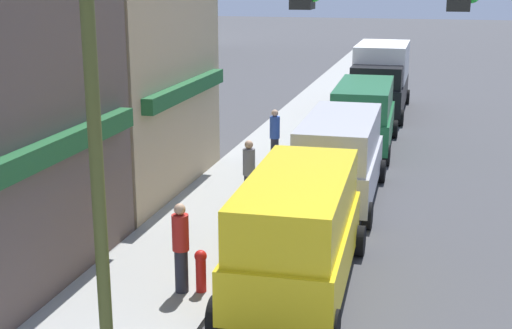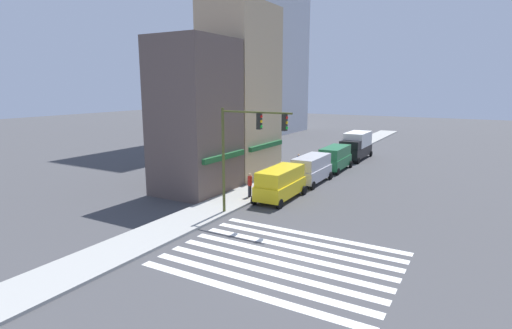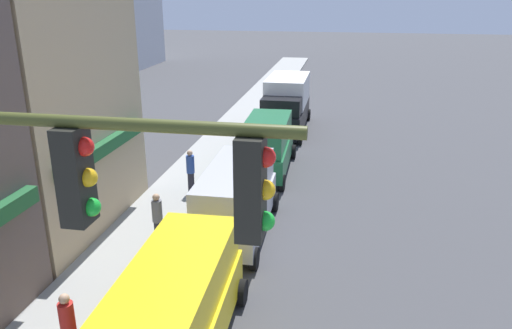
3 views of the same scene
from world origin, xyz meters
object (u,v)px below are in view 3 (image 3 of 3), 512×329
at_px(van_yellow, 177,304).
at_px(van_silver, 236,198).
at_px(traffic_signal, 6,278).
at_px(pedestrian_red_jacket, 69,329).
at_px(pedestrian_grey_coat, 158,219).
at_px(pedestrian_blue_shirt, 191,171).
at_px(van_green, 266,144).
at_px(box_truck_black, 286,103).

distance_m(van_yellow, van_silver, 5.93).
relative_size(traffic_signal, pedestrian_red_jacket, 3.87).
bearing_deg(pedestrian_grey_coat, pedestrian_blue_shirt, 114.46).
bearing_deg(van_green, van_yellow, 178.35).
height_order(van_green, pedestrian_grey_coat, van_green).
xyz_separation_m(traffic_signal, pedestrian_grey_coat, (9.21, 2.12, -3.86)).
height_order(van_silver, van_green, same).
bearing_deg(pedestrian_red_jacket, box_truck_black, -88.01).
bearing_deg(pedestrian_blue_shirt, van_green, 114.33).
height_order(van_yellow, van_silver, same).
xyz_separation_m(van_yellow, van_green, (12.08, 0.00, 0.00)).
bearing_deg(pedestrian_red_jacket, van_green, -91.18).
distance_m(traffic_signal, pedestrian_blue_shirt, 14.30).
height_order(van_silver, box_truck_black, box_truck_black).
bearing_deg(pedestrian_grey_coat, pedestrian_red_jacket, -68.62).
relative_size(pedestrian_blue_shirt, pedestrian_red_jacket, 1.00).
xyz_separation_m(pedestrian_blue_shirt, pedestrian_grey_coat, (-4.34, -0.30, 0.00)).
bearing_deg(traffic_signal, pedestrian_red_jacket, 27.82).
bearing_deg(van_yellow, van_silver, -1.59).
distance_m(box_truck_black, pedestrian_grey_coat, 15.03).
relative_size(van_green, box_truck_black, 0.82).
distance_m(van_green, pedestrian_red_jacket, 13.19).
bearing_deg(box_truck_black, pedestrian_red_jacket, 174.24).
relative_size(van_green, pedestrian_red_jacket, 2.86).
bearing_deg(van_green, van_silver, 178.35).
relative_size(box_truck_black, pedestrian_blue_shirt, 3.50).
height_order(van_silver, pedestrian_blue_shirt, van_silver).
height_order(box_truck_black, pedestrian_blue_shirt, box_truck_black).
bearing_deg(van_silver, pedestrian_grey_coat, 124.74).
distance_m(van_yellow, pedestrian_grey_coat, 4.90).
height_order(pedestrian_red_jacket, pedestrian_grey_coat, same).
bearing_deg(pedestrian_red_jacket, van_silver, -98.86).
relative_size(pedestrian_blue_shirt, pedestrian_grey_coat, 1.00).
bearing_deg(traffic_signal, box_truck_black, -0.04).
relative_size(box_truck_black, pedestrian_red_jacket, 3.50).
height_order(van_yellow, pedestrian_blue_shirt, van_yellow).
height_order(van_yellow, pedestrian_grey_coat, van_yellow).
height_order(van_yellow, pedestrian_red_jacket, van_yellow).
bearing_deg(pedestrian_blue_shirt, pedestrian_red_jacket, -27.16).
height_order(van_silver, pedestrian_red_jacket, van_silver).
xyz_separation_m(pedestrian_red_jacket, pedestrian_grey_coat, (5.34, 0.08, 0.00)).
bearing_deg(box_truck_black, traffic_signal, -180.00).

